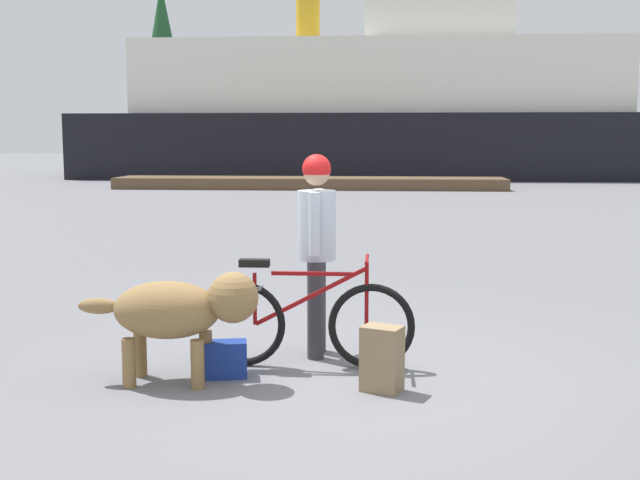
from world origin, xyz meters
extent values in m
plane|color=slate|center=(0.00, 0.00, 0.00)|extent=(160.00, 160.00, 0.00)
torus|color=black|center=(0.14, 0.28, 0.35)|extent=(0.69, 0.06, 0.69)
torus|color=black|center=(-0.90, 0.28, 0.35)|extent=(0.69, 0.06, 0.69)
cube|color=maroon|center=(-0.33, 0.28, 0.77)|extent=(0.66, 0.03, 0.03)
cube|color=maroon|center=(-0.35, 0.28, 0.58)|extent=(0.89, 0.03, 0.49)
cylinder|color=maroon|center=(-0.80, 0.28, 0.56)|extent=(0.03, 0.03, 0.42)
cylinder|color=maroon|center=(0.10, 0.28, 0.61)|extent=(0.03, 0.03, 0.52)
cube|color=black|center=(-0.80, 0.28, 0.85)|extent=(0.24, 0.10, 0.06)
cylinder|color=maroon|center=(0.10, 0.28, 0.89)|extent=(0.03, 0.44, 0.03)
cube|color=slate|center=(-0.92, 0.28, 0.65)|extent=(0.36, 0.14, 0.02)
cylinder|color=#333338|center=(-0.33, 0.76, 0.41)|extent=(0.14, 0.14, 0.82)
cylinder|color=#333338|center=(-0.33, 0.54, 0.41)|extent=(0.14, 0.14, 0.82)
cylinder|color=silver|center=(-0.33, 0.65, 1.11)|extent=(0.32, 0.32, 0.58)
cylinder|color=silver|center=(-0.33, 0.87, 1.14)|extent=(0.09, 0.09, 0.51)
cylinder|color=silver|center=(-0.33, 0.43, 1.14)|extent=(0.09, 0.09, 0.51)
sphere|color=tan|center=(-0.33, 0.65, 1.55)|extent=(0.22, 0.22, 0.22)
sphere|color=red|center=(-0.33, 0.65, 1.58)|extent=(0.24, 0.24, 0.24)
ellipsoid|color=olive|center=(-1.38, -0.19, 0.56)|extent=(0.80, 0.51, 0.43)
sphere|color=olive|center=(-0.88, -0.19, 0.66)|extent=(0.38, 0.38, 0.38)
ellipsoid|color=olive|center=(-1.91, -0.19, 0.58)|extent=(0.32, 0.12, 0.12)
cylinder|color=olive|center=(-1.13, -0.06, 0.18)|extent=(0.10, 0.10, 0.37)
cylinder|color=olive|center=(-1.13, -0.33, 0.18)|extent=(0.10, 0.10, 0.37)
cylinder|color=olive|center=(-1.64, -0.06, 0.18)|extent=(0.10, 0.10, 0.37)
cylinder|color=olive|center=(-1.64, -0.33, 0.18)|extent=(0.10, 0.10, 0.37)
cube|color=#8C7251|center=(0.22, -0.27, 0.24)|extent=(0.34, 0.29, 0.48)
cube|color=navy|center=(-0.98, -0.03, 0.14)|extent=(0.35, 0.24, 0.28)
cube|color=brown|center=(-2.37, 22.32, 0.20)|extent=(13.85, 2.06, 0.40)
cube|color=black|center=(-0.04, 31.45, 1.42)|extent=(26.72, 8.49, 2.83)
cube|color=silver|center=(-0.04, 31.45, 4.43)|extent=(21.37, 7.13, 3.20)
cube|color=silver|center=(2.63, 31.45, 6.93)|extent=(6.41, 5.09, 1.80)
cylinder|color=#BF8C19|center=(-3.25, 31.45, 7.23)|extent=(1.10, 1.10, 2.40)
cylinder|color=#4C331E|center=(-13.45, 43.45, 1.04)|extent=(0.48, 0.48, 2.08)
cone|color=#1E4C28|center=(-13.45, 43.45, 6.72)|extent=(3.42, 3.42, 9.28)
cylinder|color=#4C331E|center=(4.65, 46.06, 1.44)|extent=(0.47, 0.47, 2.87)
cone|color=#19471E|center=(4.65, 46.06, 6.95)|extent=(3.10, 3.10, 8.15)
cylinder|color=#4C331E|center=(6.41, 46.61, 1.02)|extent=(0.44, 0.44, 2.04)
cone|color=#1E4C28|center=(6.41, 46.61, 6.57)|extent=(3.30, 3.30, 9.05)
camera|label=1|loc=(0.21, -5.88, 1.84)|focal=44.44mm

